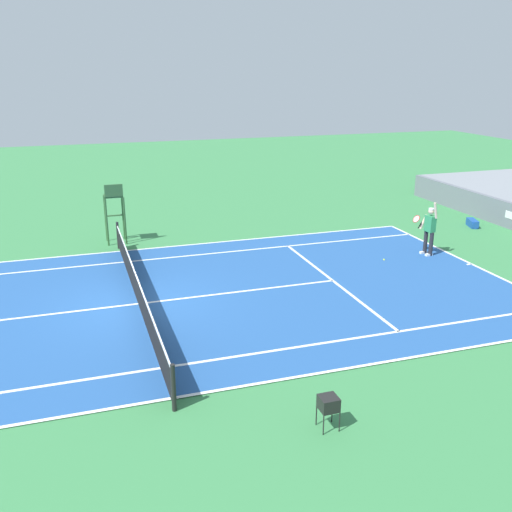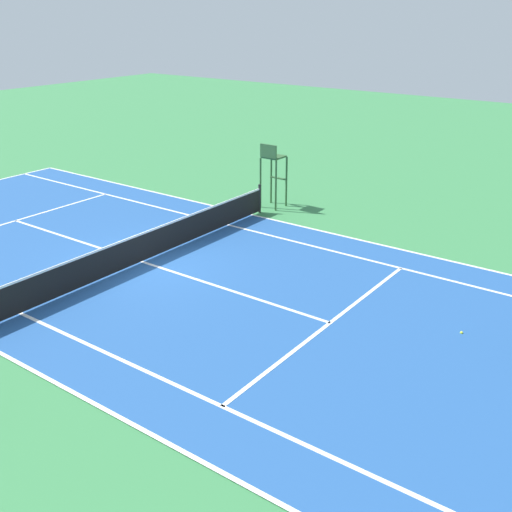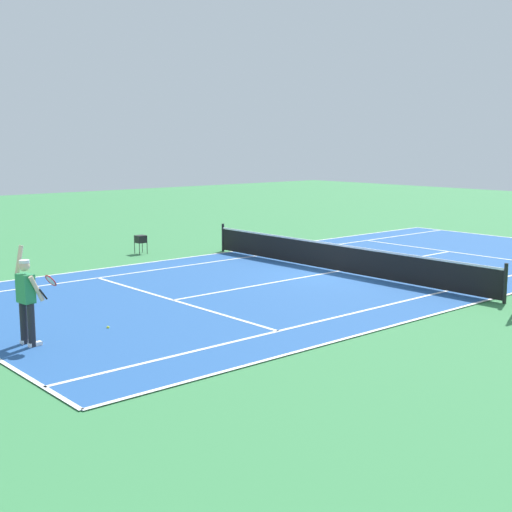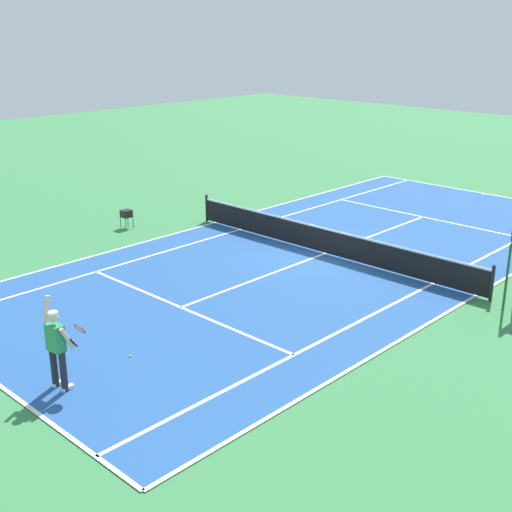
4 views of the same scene
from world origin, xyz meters
The scene contains 8 objects.
ground_plane centered at (0.00, 0.00, 0.00)m, with size 80.00×80.00×0.00m, color #387F47.
court centered at (0.00, 0.00, 0.01)m, with size 11.08×23.88×0.03m.
net centered at (0.00, 0.00, 0.52)m, with size 11.98×0.10×1.07m.
tennis_player centered at (-1.49, 11.02, 0.99)m, with size 0.75×0.68×2.08m.
tennis_ball centered at (-1.37, 9.12, 0.03)m, with size 0.07×0.07×0.07m, color #D1E533.
umpire_chair centered at (-6.76, 0.00, 1.56)m, with size 0.77×0.77×2.44m.
equipment_bag centered at (-4.40, 15.30, 0.16)m, with size 0.96×0.61×0.32m.
ball_hopper centered at (7.48, 2.75, 0.57)m, with size 0.36×0.36×0.70m.
Camera 1 is at (16.36, -1.63, 6.77)m, focal length 40.71 mm.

